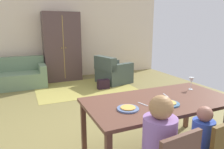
{
  "coord_description": "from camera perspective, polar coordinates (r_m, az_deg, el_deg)",
  "views": [
    {
      "loc": [
        -1.34,
        -3.16,
        1.68
      ],
      "look_at": [
        0.09,
        0.1,
        0.85
      ],
      "focal_mm": 33.39,
      "sensor_mm": 36.0,
      "label": 1
    }
  ],
  "objects": [
    {
      "name": "pizza_near_child",
      "position": [
        2.61,
        15.36,
        -7.41
      ],
      "size": [
        0.17,
        0.17,
        0.01
      ],
      "primitive_type": "cylinder",
      "color": "gold",
      "rests_on": "plate_near_child"
    },
    {
      "name": "ground_plane",
      "position": [
        4.31,
        -3.76,
        -9.99
      ],
      "size": [
        6.89,
        6.35,
        0.02
      ],
      "primitive_type": "cube",
      "color": "olive"
    },
    {
      "name": "plate_near_child",
      "position": [
        2.61,
        15.34,
        -7.72
      ],
      "size": [
        0.25,
        0.25,
        0.02
      ],
      "primitive_type": "cylinder",
      "color": "teal",
      "rests_on": "dining_table"
    },
    {
      "name": "back_wall",
      "position": [
        7.1,
        -13.07,
        10.09
      ],
      "size": [
        6.89,
        0.1,
        2.7
      ],
      "primitive_type": "cube",
      "color": "beige",
      "rests_on": "ground_plane"
    },
    {
      "name": "dining_table",
      "position": [
        2.77,
        12.9,
        -8.03
      ],
      "size": [
        1.91,
        0.98,
        0.76
      ],
      "color": "brown",
      "rests_on": "ground_plane"
    },
    {
      "name": "plate_near_man",
      "position": [
        2.38,
        4.4,
        -9.33
      ],
      "size": [
        0.25,
        0.25,
        0.02
      ],
      "primitive_type": "cylinder",
      "color": "slate",
      "rests_on": "dining_table"
    },
    {
      "name": "pizza_near_man",
      "position": [
        2.38,
        4.4,
        -9.0
      ],
      "size": [
        0.17,
        0.17,
        0.01
      ],
      "primitive_type": "cylinder",
      "color": "gold",
      "rests_on": "plate_near_man"
    },
    {
      "name": "area_rug",
      "position": [
        5.89,
        -7.5,
        -3.56
      ],
      "size": [
        2.6,
        1.8,
        0.01
      ],
      "primitive_type": "cube",
      "color": "#AA9F4A",
      "rests_on": "ground_plane"
    },
    {
      "name": "couch",
      "position": [
        6.43,
        -25.02,
        -0.5
      ],
      "size": [
        1.64,
        0.86,
        0.82
      ],
      "color": "gray",
      "rests_on": "ground_plane"
    },
    {
      "name": "armoire",
      "position": [
        6.71,
        -13.55,
        7.34
      ],
      "size": [
        1.1,
        0.59,
        2.1
      ],
      "color": "#4F3A36",
      "rests_on": "ground_plane"
    },
    {
      "name": "knife",
      "position": [
        2.92,
        14.53,
        -5.56
      ],
      "size": [
        0.05,
        0.17,
        0.01
      ],
      "primitive_type": "cube",
      "rotation": [
        0.0,
        0.0,
        -0.24
      ],
      "color": "silver",
      "rests_on": "dining_table"
    },
    {
      "name": "handbag",
      "position": [
        5.71,
        -2.41,
        -2.65
      ],
      "size": [
        0.32,
        0.16,
        0.26
      ],
      "primitive_type": "cube",
      "color": "black",
      "rests_on": "ground_plane"
    },
    {
      "name": "wine_glass",
      "position": [
        3.28,
        20.91,
        -1.64
      ],
      "size": [
        0.07,
        0.07,
        0.19
      ],
      "color": "silver",
      "rests_on": "dining_table"
    },
    {
      "name": "armchair",
      "position": [
        6.29,
        0.17,
        0.59
      ],
      "size": [
        1.05,
        1.04,
        0.82
      ],
      "color": "#435048",
      "rests_on": "ground_plane"
    },
    {
      "name": "fork",
      "position": [
        2.56,
        8.42,
        -8.01
      ],
      "size": [
        0.06,
        0.15,
        0.01
      ],
      "primitive_type": "cube",
      "rotation": [
        0.0,
        0.0,
        0.27
      ],
      "color": "silver",
      "rests_on": "dining_table"
    }
  ]
}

